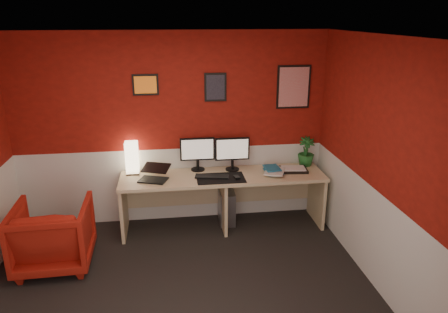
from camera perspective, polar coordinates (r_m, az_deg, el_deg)
ground at (r=4.41m, az=-5.93°, el=-18.58°), size 4.00×3.50×0.01m
ceiling at (r=3.51m, az=-7.35°, el=15.86°), size 4.00×3.50×0.01m
wall_back at (r=5.45m, az=-7.06°, el=3.55°), size 4.00×0.01×2.50m
wall_front at (r=2.26m, az=-5.31°, el=-20.26°), size 4.00×0.01×2.50m
wall_right at (r=4.30m, az=21.13°, el=-1.81°), size 0.01×3.50×2.50m
wainscot_back at (r=5.69m, az=-6.75°, el=-3.77°), size 4.00×0.01×1.00m
wainscot_right at (r=4.60m, az=19.97°, el=-10.59°), size 0.01×3.50×1.00m
desk at (r=5.47m, az=-0.13°, el=-6.13°), size 2.60×0.65×0.73m
shoji_lamp at (r=5.45m, az=-12.45°, el=-0.28°), size 0.16×0.16×0.40m
laptop at (r=5.18m, az=-9.71°, el=-2.15°), size 0.39×0.33×0.22m
monitor_left at (r=5.41m, az=-3.65°, el=1.03°), size 0.45×0.06×0.58m
monitor_right at (r=5.41m, az=1.16°, el=1.06°), size 0.45×0.06×0.58m
desk_mat at (r=5.22m, az=-0.46°, el=-2.98°), size 0.60×0.38×0.01m
keyboard at (r=5.25m, az=-1.66°, el=-2.72°), size 0.44×0.22×0.02m
mouse at (r=5.20m, az=1.75°, el=-2.87°), size 0.08×0.11×0.03m
book_bottom at (r=5.41m, az=5.71°, el=-2.15°), size 0.22×0.29×0.03m
book_middle at (r=5.39m, az=5.71°, el=-1.91°), size 0.34×0.39×0.02m
book_top at (r=5.39m, az=5.61°, el=-1.67°), size 0.20×0.26×0.02m
zen_tray at (r=5.54m, az=9.46°, el=-1.79°), size 0.37×0.28×0.03m
potted_plant at (r=5.71m, az=11.15°, el=0.66°), size 0.24×0.24×0.39m
pc_tower at (r=5.68m, az=0.30°, el=-6.67°), size 0.21×0.45×0.45m
armchair at (r=5.04m, az=-22.28°, el=-9.88°), size 0.81×0.83×0.74m
art_left at (r=5.31m, az=-10.68°, el=9.61°), size 0.32×0.02×0.26m
art_center at (r=5.35m, az=-1.18°, el=9.45°), size 0.28×0.02×0.36m
art_right at (r=5.56m, az=9.47°, el=9.35°), size 0.44×0.02×0.56m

